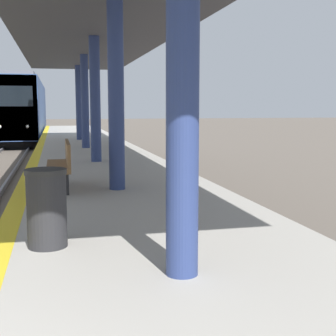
{
  "coord_description": "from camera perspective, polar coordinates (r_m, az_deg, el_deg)",
  "views": [
    {
      "loc": [
        2.32,
        -1.38,
        2.5
      ],
      "look_at": [
        7.81,
        21.57,
        -0.58
      ],
      "focal_mm": 50.0,
      "sensor_mm": 36.0,
      "label": 1
    }
  ],
  "objects": [
    {
      "name": "station_canopy",
      "position": [
        13.99,
        -9.02,
        15.46
      ],
      "size": [
        4.55,
        24.12,
        3.8
      ],
      "color": "navy",
      "rests_on": "platform_right"
    },
    {
      "name": "train",
      "position": [
        38.61,
        -17.04,
        6.86
      ],
      "size": [
        2.73,
        21.69,
        4.59
      ],
      "color": "black",
      "rests_on": "ground"
    },
    {
      "name": "trash_bin",
      "position": [
        5.5,
        -14.57,
        -4.74
      ],
      "size": [
        0.47,
        0.47,
        0.9
      ],
      "color": "#262628",
      "rests_on": "platform_right"
    },
    {
      "name": "bench",
      "position": [
        9.38,
        -12.82,
        0.54
      ],
      "size": [
        0.44,
        1.84,
        0.92
      ],
      "color": "brown",
      "rests_on": "platform_right"
    }
  ]
}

